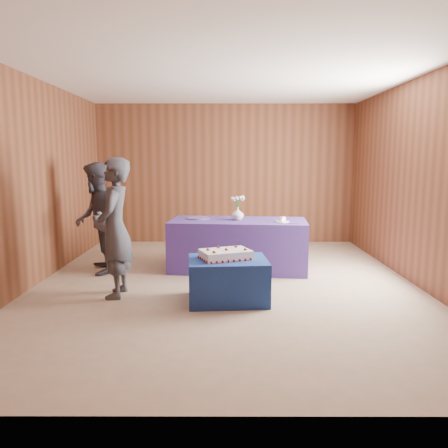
{
  "coord_description": "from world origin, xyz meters",
  "views": [
    {
      "loc": [
        -0.01,
        -5.6,
        1.65
      ],
      "look_at": [
        -0.02,
        0.1,
        0.79
      ],
      "focal_mm": 35.0,
      "sensor_mm": 36.0,
      "label": 1
    }
  ],
  "objects_px": {
    "cake_table": "(228,280)",
    "vase": "(238,214)",
    "serving_table": "(238,245)",
    "guest_right": "(97,218)",
    "guest_left": "(115,228)",
    "sheet_cake": "(226,254)"
  },
  "relations": [
    {
      "from": "serving_table",
      "to": "guest_right",
      "type": "xyz_separation_m",
      "value": [
        -2.03,
        -0.2,
        0.43
      ]
    },
    {
      "from": "guest_right",
      "to": "sheet_cake",
      "type": "bearing_deg",
      "value": 40.19
    },
    {
      "from": "cake_table",
      "to": "sheet_cake",
      "type": "height_order",
      "value": "sheet_cake"
    },
    {
      "from": "serving_table",
      "to": "guest_left",
      "type": "bearing_deg",
      "value": -133.75
    },
    {
      "from": "guest_right",
      "to": "vase",
      "type": "bearing_deg",
      "value": 80.0
    },
    {
      "from": "cake_table",
      "to": "guest_left",
      "type": "bearing_deg",
      "value": 167.9
    },
    {
      "from": "cake_table",
      "to": "vase",
      "type": "height_order",
      "value": "vase"
    },
    {
      "from": "sheet_cake",
      "to": "guest_left",
      "type": "xyz_separation_m",
      "value": [
        -1.31,
        0.16,
        0.28
      ]
    },
    {
      "from": "serving_table",
      "to": "guest_right",
      "type": "relative_size",
      "value": 1.25
    },
    {
      "from": "serving_table",
      "to": "sheet_cake",
      "type": "distance_m",
      "value": 1.47
    },
    {
      "from": "serving_table",
      "to": "sheet_cake",
      "type": "xyz_separation_m",
      "value": [
        -0.19,
        -1.45,
        0.18
      ]
    },
    {
      "from": "sheet_cake",
      "to": "guest_left",
      "type": "distance_m",
      "value": 1.35
    },
    {
      "from": "cake_table",
      "to": "sheet_cake",
      "type": "bearing_deg",
      "value": 132.78
    },
    {
      "from": "vase",
      "to": "guest_left",
      "type": "bearing_deg",
      "value": -139.21
    },
    {
      "from": "serving_table",
      "to": "vase",
      "type": "height_order",
      "value": "vase"
    },
    {
      "from": "sheet_cake",
      "to": "vase",
      "type": "bearing_deg",
      "value": 61.6
    },
    {
      "from": "cake_table",
      "to": "serving_table",
      "type": "relative_size",
      "value": 0.45
    },
    {
      "from": "serving_table",
      "to": "guest_left",
      "type": "height_order",
      "value": "guest_left"
    },
    {
      "from": "cake_table",
      "to": "guest_right",
      "type": "height_order",
      "value": "guest_right"
    },
    {
      "from": "guest_left",
      "to": "guest_right",
      "type": "relative_size",
      "value": 1.04
    },
    {
      "from": "vase",
      "to": "guest_right",
      "type": "bearing_deg",
      "value": -174.17
    },
    {
      "from": "vase",
      "to": "guest_right",
      "type": "distance_m",
      "value": 2.03
    }
  ]
}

